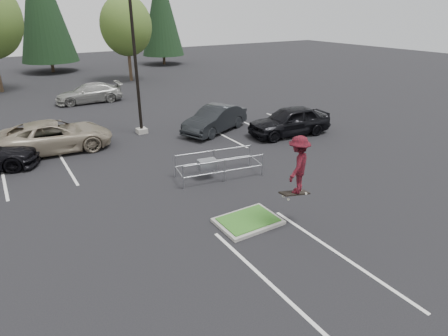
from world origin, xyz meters
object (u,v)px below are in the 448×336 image
conif_c (161,10)px  cart_corral (210,164)px  decid_c (126,28)px  skateboarder (297,165)px  light_pole (135,56)px  car_far_silver (89,93)px  car_r_black (290,121)px  car_l_tan (54,136)px  car_r_charc (215,119)px  conif_b (41,0)px

conif_c → cart_corral: bearing=-110.5°
decid_c → skateboarder: size_ratio=3.79×
conif_c → skateboarder: size_ratio=5.66×
light_pole → decid_c: bearing=72.9°
car_far_silver → car_r_black: bearing=31.6°
car_l_tan → car_far_silver: size_ratio=1.14×
decid_c → car_r_charc: size_ratio=1.76×
light_pole → car_r_black: (7.50, -5.00, -3.70)m
car_r_charc → car_far_silver: (-4.65, 12.10, -0.04)m
conif_c → skateboarder: 42.71m
cart_corral → skateboarder: 5.36m
skateboarder → car_r_black: size_ratio=0.44×
decid_c → car_l_tan: size_ratio=1.42×
conif_c → skateboarder: conif_c is taller
conif_b → car_l_tan: bearing=-98.8°
skateboarder → car_r_charc: (3.30, 10.90, -1.55)m
car_l_tan → light_pole: bearing=-80.0°
cart_corral → car_r_charc: (3.71, 5.82, 0.11)m
light_pole → car_l_tan: light_pole is taller
skateboarder → car_r_black: skateboarder is taller
car_l_tan → car_far_silver: car_l_tan is taller
light_pole → car_l_tan: size_ratio=1.72×
light_pole → conif_b: conif_b is taller
conif_b → car_far_silver: 19.82m
skateboarder → car_far_silver: (-1.35, 23.00, -1.59)m
light_pole → car_l_tan: 6.26m
cart_corral → skateboarder: skateboarder is taller
light_pole → decid_c: (5.49, 17.83, 0.69)m
light_pole → conif_b: bearing=91.0°
light_pole → car_far_silver: light_pole is taller
conif_b → car_far_silver: (-0.15, -18.50, -7.10)m
skateboarder → light_pole: bearing=-119.0°
conif_b → conif_c: 14.07m
light_pole → cart_corral: (0.29, -7.92, -3.88)m
light_pole → car_l_tan: (-5.00, -0.50, -3.74)m
decid_c → conif_c: conif_c is taller
decid_c → car_l_tan: decid_c is taller
conif_c → car_far_silver: 23.32m
car_far_silver → conif_c: bearing=144.2°
skateboarder → car_far_silver: 23.09m
light_pole → car_r_charc: light_pole is taller
car_r_charc → car_r_black: car_r_black is taller
skateboarder → car_r_charc: skateboarder is taller
car_r_charc → car_l_tan: bearing=-123.0°
car_r_charc → car_r_black: 4.54m
conif_c → cart_corral: conif_c is taller
skateboarder → car_r_black: 10.60m
car_l_tan → car_far_silver: bearing=-18.2°
conif_b → skateboarder: bearing=-88.3°
car_far_silver → decid_c: bearing=145.0°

